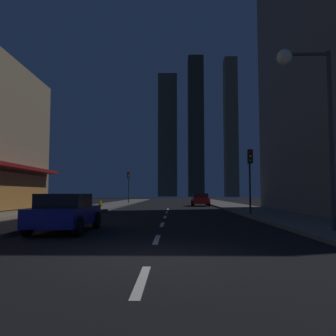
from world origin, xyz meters
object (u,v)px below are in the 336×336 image
at_px(car_parked_near, 65,212).
at_px(traffic_light_near_right, 250,167).
at_px(fire_hydrant_far_left, 100,205).
at_px(traffic_light_far_left, 129,180).
at_px(street_lamp_right, 307,94).
at_px(car_parked_far, 200,200).

bearing_deg(car_parked_near, traffic_light_near_right, 45.46).
distance_m(fire_hydrant_far_left, traffic_light_near_right, 14.15).
distance_m(traffic_light_far_left, street_lamp_right, 35.45).
distance_m(car_parked_far, traffic_light_far_left, 11.21).
relative_size(car_parked_near, fire_hydrant_far_left, 6.48).
xyz_separation_m(traffic_light_near_right, street_lamp_right, (-0.12, -10.06, 1.87)).
xyz_separation_m(car_parked_far, fire_hydrant_far_left, (-9.50, -9.63, -0.29)).
height_order(car_parked_far, traffic_light_near_right, traffic_light_near_right).
relative_size(car_parked_near, car_parked_far, 1.00).
height_order(fire_hydrant_far_left, traffic_light_far_left, traffic_light_far_left).
xyz_separation_m(car_parked_near, street_lamp_right, (8.98, -0.81, 4.33)).
bearing_deg(car_parked_far, car_parked_near, -105.04).
xyz_separation_m(fire_hydrant_far_left, traffic_light_far_left, (0.40, 15.71, 2.74)).
distance_m(car_parked_near, traffic_light_far_left, 33.02).
bearing_deg(street_lamp_right, traffic_light_far_left, 107.90).
bearing_deg(car_parked_far, fire_hydrant_far_left, -134.61).
distance_m(car_parked_near, street_lamp_right, 10.00).
bearing_deg(traffic_light_far_left, street_lamp_right, -72.10).
relative_size(fire_hydrant_far_left, traffic_light_near_right, 0.16).
xyz_separation_m(traffic_light_far_left, street_lamp_right, (10.88, -33.69, 1.87)).
distance_m(car_parked_far, traffic_light_near_right, 17.82).
bearing_deg(street_lamp_right, car_parked_near, 174.85).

